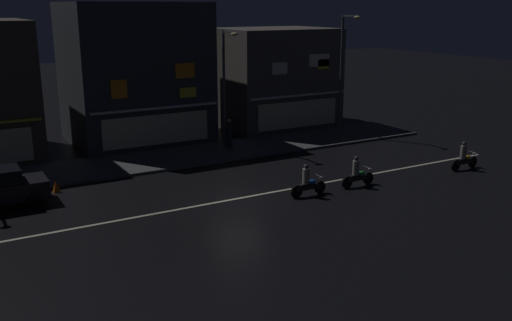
{
  "coord_description": "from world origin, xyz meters",
  "views": [
    {
      "loc": [
        -11.44,
        -21.65,
        8.41
      ],
      "look_at": [
        2.18,
        2.11,
        1.0
      ],
      "focal_mm": 40.23,
      "sensor_mm": 36.0,
      "label": 1
    }
  ],
  "objects_px": {
    "pedestrian_on_sidewalk": "(229,134)",
    "motorcycle_opposite_lane": "(464,158)",
    "traffic_cone": "(56,186)",
    "streetlamp_mid": "(226,79)",
    "streetlamp_east": "(343,65)",
    "motorcycle_trailing_far": "(308,183)",
    "motorcycle_lead": "(357,174)"
  },
  "relations": [
    {
      "from": "pedestrian_on_sidewalk",
      "to": "motorcycle_opposite_lane",
      "type": "bearing_deg",
      "value": 65.41
    },
    {
      "from": "motorcycle_trailing_far",
      "to": "traffic_cone",
      "type": "height_order",
      "value": "motorcycle_trailing_far"
    },
    {
      "from": "motorcycle_opposite_lane",
      "to": "motorcycle_trailing_far",
      "type": "bearing_deg",
      "value": -0.32
    },
    {
      "from": "streetlamp_east",
      "to": "motorcycle_opposite_lane",
      "type": "relative_size",
      "value": 4.08
    },
    {
      "from": "streetlamp_east",
      "to": "motorcycle_trailing_far",
      "type": "height_order",
      "value": "streetlamp_east"
    },
    {
      "from": "motorcycle_lead",
      "to": "motorcycle_trailing_far",
      "type": "relative_size",
      "value": 1.0
    },
    {
      "from": "motorcycle_lead",
      "to": "pedestrian_on_sidewalk",
      "type": "bearing_deg",
      "value": -77.83
    },
    {
      "from": "pedestrian_on_sidewalk",
      "to": "streetlamp_mid",
      "type": "bearing_deg",
      "value": -128.91
    },
    {
      "from": "streetlamp_east",
      "to": "traffic_cone",
      "type": "height_order",
      "value": "streetlamp_east"
    },
    {
      "from": "streetlamp_mid",
      "to": "motorcycle_trailing_far",
      "type": "bearing_deg",
      "value": -94.55
    },
    {
      "from": "motorcycle_trailing_far",
      "to": "streetlamp_east",
      "type": "bearing_deg",
      "value": -139.95
    },
    {
      "from": "pedestrian_on_sidewalk",
      "to": "traffic_cone",
      "type": "xyz_separation_m",
      "value": [
        -10.72,
        -3.17,
        -0.69
      ]
    },
    {
      "from": "streetlamp_mid",
      "to": "motorcycle_opposite_lane",
      "type": "relative_size",
      "value": 3.64
    },
    {
      "from": "streetlamp_mid",
      "to": "pedestrian_on_sidewalk",
      "type": "distance_m",
      "value": 3.28
    },
    {
      "from": "motorcycle_opposite_lane",
      "to": "traffic_cone",
      "type": "distance_m",
      "value": 20.71
    },
    {
      "from": "streetlamp_mid",
      "to": "motorcycle_lead",
      "type": "relative_size",
      "value": 3.64
    },
    {
      "from": "streetlamp_east",
      "to": "traffic_cone",
      "type": "distance_m",
      "value": 19.67
    },
    {
      "from": "motorcycle_opposite_lane",
      "to": "traffic_cone",
      "type": "relative_size",
      "value": 3.45
    },
    {
      "from": "motorcycle_lead",
      "to": "motorcycle_trailing_far",
      "type": "bearing_deg",
      "value": -0.13
    },
    {
      "from": "streetlamp_east",
      "to": "motorcycle_opposite_lane",
      "type": "bearing_deg",
      "value": -86.33
    },
    {
      "from": "streetlamp_mid",
      "to": "traffic_cone",
      "type": "height_order",
      "value": "streetlamp_mid"
    },
    {
      "from": "motorcycle_lead",
      "to": "motorcycle_trailing_far",
      "type": "height_order",
      "value": "same"
    },
    {
      "from": "streetlamp_mid",
      "to": "streetlamp_east",
      "type": "height_order",
      "value": "streetlamp_east"
    },
    {
      "from": "traffic_cone",
      "to": "streetlamp_mid",
      "type": "bearing_deg",
      "value": 17.58
    },
    {
      "from": "pedestrian_on_sidewalk",
      "to": "motorcycle_trailing_far",
      "type": "relative_size",
      "value": 0.94
    },
    {
      "from": "pedestrian_on_sidewalk",
      "to": "motorcycle_trailing_far",
      "type": "distance_m",
      "value": 9.5
    },
    {
      "from": "streetlamp_east",
      "to": "motorcycle_lead",
      "type": "bearing_deg",
      "value": -123.98
    },
    {
      "from": "motorcycle_lead",
      "to": "motorcycle_opposite_lane",
      "type": "height_order",
      "value": "same"
    },
    {
      "from": "motorcycle_trailing_far",
      "to": "pedestrian_on_sidewalk",
      "type": "bearing_deg",
      "value": -100.56
    },
    {
      "from": "motorcycle_lead",
      "to": "motorcycle_opposite_lane",
      "type": "distance_m",
      "value": 6.86
    },
    {
      "from": "streetlamp_east",
      "to": "pedestrian_on_sidewalk",
      "type": "distance_m",
      "value": 9.03
    },
    {
      "from": "traffic_cone",
      "to": "streetlamp_east",
      "type": "bearing_deg",
      "value": 8.79
    }
  ]
}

